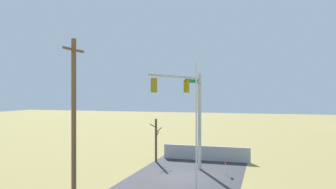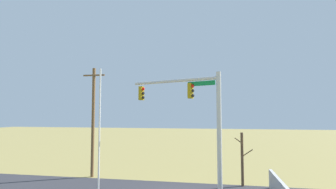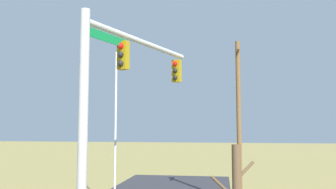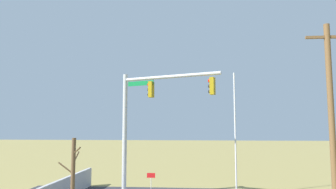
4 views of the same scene
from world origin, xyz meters
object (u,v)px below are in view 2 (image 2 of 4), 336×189
object	(u,v)px
flagpole	(99,135)
bare_tree	(242,158)
signal_mast	(196,112)
utility_pole	(93,120)

from	to	relation	value
flagpole	bare_tree	bearing A→B (deg)	32.35
signal_mast	utility_pole	world-z (taller)	utility_pole
utility_pole	bare_tree	xyz separation A→B (m)	(11.91, -0.65, -2.70)
utility_pole	signal_mast	bearing A→B (deg)	-25.85
signal_mast	bare_tree	bearing A→B (deg)	50.99
signal_mast	flagpole	xyz separation A→B (m)	(-5.52, -1.70, -1.30)
signal_mast	utility_pole	distance (m)	9.94
signal_mast	flagpole	world-z (taller)	flagpole
signal_mast	flagpole	distance (m)	5.92
signal_mast	bare_tree	world-z (taller)	signal_mast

